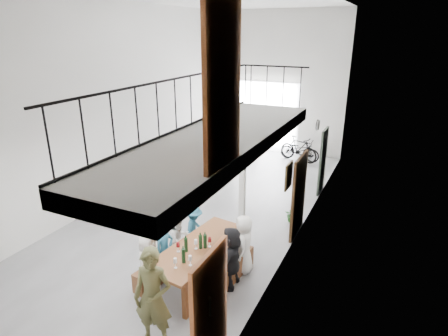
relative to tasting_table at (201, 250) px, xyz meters
The scene contains 24 objects.
floor 3.40m from the tasting_table, 116.56° to the left, with size 12.00×12.00×0.00m, color #5F5F61.
room_walls 4.38m from the tasting_table, 116.56° to the left, with size 12.00×12.00×12.00m.
gateway_portal 9.14m from the tasting_table, 101.96° to the left, with size 2.80×0.08×2.80m, color white.
right_wall_decor 1.94m from the tasting_table, 42.51° to the left, with size 0.07×8.28×5.07m.
balcony 2.31m from the tasting_table, 16.94° to the right, with size 1.52×5.62×4.00m.
tasting_table is the anchor object (origin of this frame).
bench_inner 0.87m from the tasting_table, behind, with size 0.28×1.76×0.41m, color brown.
bench_wall 0.72m from the tasting_table, ahead, with size 0.24×1.83×0.42m, color brown.
tableware 0.37m from the tasting_table, 90.95° to the right, with size 0.52×0.94×0.35m.
side_bench 5.24m from the tasting_table, 139.85° to the left, with size 0.38×1.73×0.49m, color brown.
oak_barrel 8.37m from the tasting_table, 115.94° to the left, with size 0.65×0.65×0.96m.
serving_counter 9.10m from the tasting_table, 108.51° to the left, with size 1.63×0.45×0.86m, color #32200D.
counter_bottles 9.11m from the tasting_table, 108.47° to the left, with size 1.38×0.25×0.28m.
guest_left_a 1.01m from the tasting_table, 136.75° to the right, with size 0.60×0.39×1.23m, color silver.
guest_left_b 0.79m from the tasting_table, behind, with size 0.41×0.27×1.12m, color #225A74.
guest_left_c 0.90m from the tasting_table, 149.59° to the left, with size 0.50×0.39×1.04m, color silver.
guest_left_d 1.20m from the tasting_table, 125.74° to the left, with size 0.68×0.39×1.05m, color #225A74.
guest_right_a 0.82m from the tasting_table, 43.53° to the right, with size 0.68×0.28×1.15m, color #A31C21.
guest_right_b 0.62m from the tasting_table, 10.37° to the left, with size 1.18×0.38×1.27m, color black.
guest_right_c 0.92m from the tasting_table, 46.58° to the left, with size 0.61×0.40×1.26m, color silver.
host_standing 1.70m from the tasting_table, 86.50° to the right, with size 0.62×0.41×1.70m, color #4E4F2C.
potted_plant 3.36m from the tasting_table, 73.17° to the left, with size 0.35×0.30×0.39m, color #1C531F.
bicycle_near 8.15m from the tasting_table, 91.01° to the left, with size 0.54×1.54×0.81m, color black.
bicycle_far 8.08m from the tasting_table, 91.26° to the left, with size 0.45×1.59×0.96m, color black.
Camera 1 is at (4.59, -8.44, 4.69)m, focal length 30.00 mm.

